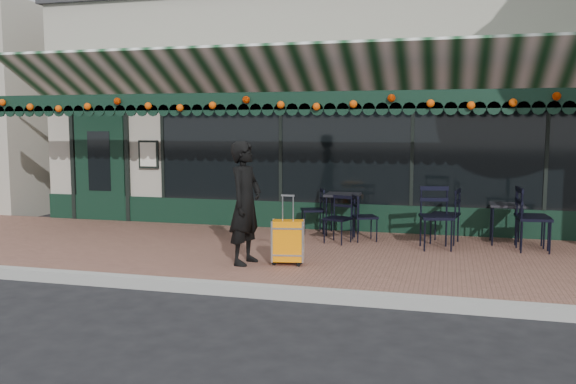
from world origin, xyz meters
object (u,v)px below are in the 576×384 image
(suitcase, at_px, (288,242))
(chair_a_front, at_px, (436,218))
(chair_b_right, at_px, (365,217))
(cafe_table_b, at_px, (343,198))
(chair_a_left, at_px, (445,215))
(woman, at_px, (245,203))
(chair_a_extra, at_px, (534,219))
(cafe_table_a, at_px, (507,208))
(chair_b_front, at_px, (338,219))
(chair_b_left, at_px, (313,210))
(chair_a_right, at_px, (532,217))

(suitcase, xyz_separation_m, chair_a_front, (1.95, 1.63, 0.17))
(suitcase, distance_m, chair_b_right, 2.18)
(cafe_table_b, relative_size, chair_b_right, 0.92)
(chair_a_front, bearing_deg, suitcase, -151.59)
(chair_a_front, bearing_deg, chair_a_left, 65.31)
(chair_a_left, bearing_deg, chair_b_right, -73.14)
(suitcase, bearing_deg, woman, 177.84)
(chair_a_left, height_order, chair_a_extra, chair_a_extra)
(cafe_table_a, bearing_deg, woman, -146.14)
(chair_b_front, bearing_deg, chair_b_left, 144.95)
(cafe_table_b, bearing_deg, chair_a_right, -8.41)
(chair_a_left, distance_m, chair_a_right, 1.33)
(chair_a_extra, height_order, chair_b_right, chair_a_extra)
(woman, distance_m, chair_b_front, 2.11)
(cafe_table_a, height_order, chair_b_left, chair_b_left)
(cafe_table_b, distance_m, chair_b_left, 0.60)
(chair_a_front, distance_m, chair_b_left, 2.35)
(woman, xyz_separation_m, chair_a_extra, (3.98, 1.93, -0.36))
(cafe_table_a, distance_m, chair_a_extra, 0.62)
(woman, height_order, cafe_table_a, woman)
(chair_a_right, bearing_deg, cafe_table_b, 76.34)
(chair_b_right, bearing_deg, chair_a_left, -107.25)
(cafe_table_b, height_order, chair_b_left, chair_b_left)
(woman, relative_size, chair_a_front, 1.73)
(chair_a_front, xyz_separation_m, chair_b_right, (-1.16, 0.40, -0.10))
(woman, relative_size, cafe_table_a, 2.60)
(woman, bearing_deg, chair_a_front, -46.75)
(cafe_table_b, relative_size, chair_b_left, 0.90)
(suitcase, xyz_separation_m, chair_a_extra, (3.40, 1.84, 0.17))
(cafe_table_a, height_order, chair_a_extra, chair_a_extra)
(woman, xyz_separation_m, chair_b_right, (1.37, 2.11, -0.46))
(chair_a_left, bearing_deg, chair_b_left, -88.71)
(woman, relative_size, chair_b_front, 2.17)
(cafe_table_a, height_order, chair_a_front, chair_a_front)
(woman, bearing_deg, chair_b_left, 1.19)
(chair_b_left, bearing_deg, chair_b_front, 15.46)
(cafe_table_a, height_order, chair_a_left, chair_a_left)
(woman, distance_m, suitcase, 0.79)
(cafe_table_b, xyz_separation_m, chair_b_left, (-0.55, 0.01, -0.25))
(cafe_table_a, relative_size, chair_a_extra, 0.66)
(suitcase, distance_m, cafe_table_b, 2.57)
(cafe_table_a, bearing_deg, chair_a_front, -146.64)
(chair_a_front, relative_size, chair_a_extra, 0.99)
(chair_b_front, bearing_deg, woman, -99.81)
(chair_a_left, bearing_deg, suitcase, -33.39)
(woman, relative_size, chair_a_left, 1.87)
(chair_a_left, relative_size, chair_b_front, 1.16)
(chair_a_front, bearing_deg, chair_b_right, 149.63)
(suitcase, xyz_separation_m, chair_b_front, (0.39, 1.73, 0.07))
(woman, height_order, chair_a_front, woman)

